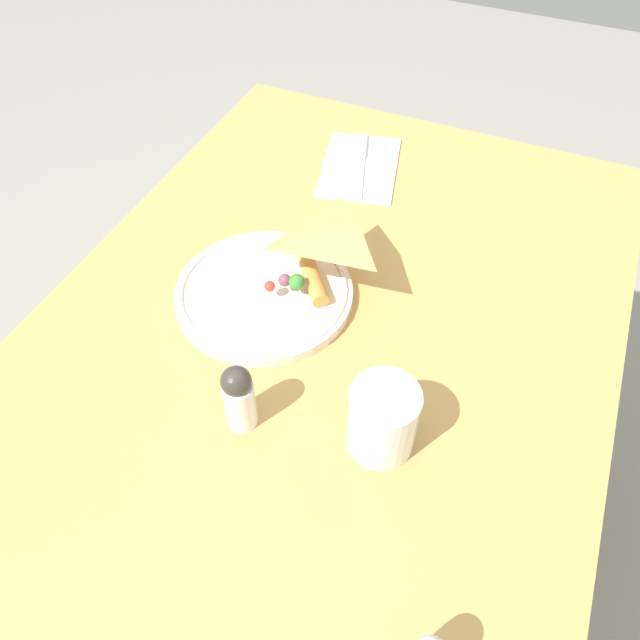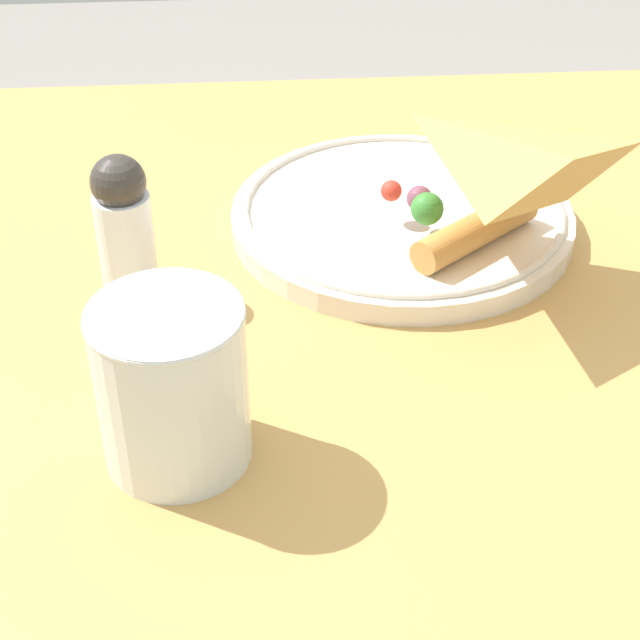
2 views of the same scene
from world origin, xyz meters
The scene contains 7 objects.
ground_plane centered at (0.00, 0.00, 0.00)m, with size 6.00×6.00×0.00m, color gray.
dining_table centered at (0.00, 0.00, 0.64)m, with size 1.06×0.78×0.76m.
plate_pizza centered at (0.01, -0.10, 0.77)m, with size 0.26×0.26×0.05m.
milk_glass centered at (0.17, 0.13, 0.80)m, with size 0.08×0.08×0.10m.
napkin_folded centered at (-0.34, -0.09, 0.76)m, with size 0.22×0.17×0.00m.
butter_knife centered at (-0.35, -0.09, 0.76)m, with size 0.19×0.08×0.01m.
pepper_shaker centered at (0.21, -0.03, 0.81)m, with size 0.04×0.04×0.10m.
Camera 1 is at (0.55, 0.22, 1.41)m, focal length 35.00 mm.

